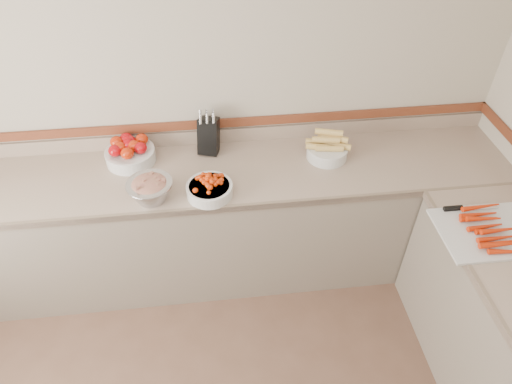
{
  "coord_description": "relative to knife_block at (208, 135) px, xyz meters",
  "views": [
    {
      "loc": [
        0.13,
        -0.53,
        2.69
      ],
      "look_at": [
        0.35,
        1.35,
        1.0
      ],
      "focal_mm": 32.0,
      "sensor_mm": 36.0,
      "label": 1
    }
  ],
  "objects": [
    {
      "name": "cherry_tomato_bowl",
      "position": [
        -0.02,
        -0.43,
        -0.07
      ],
      "size": [
        0.27,
        0.27,
        0.15
      ],
      "color": "silver",
      "rests_on": "counter_back"
    },
    {
      "name": "back_wall",
      "position": [
        -0.11,
        0.1,
        0.28
      ],
      "size": [
        4.0,
        0.0,
        4.0
      ],
      "primitive_type": "plane",
      "rotation": [
        1.57,
        0.0,
        0.0
      ],
      "color": "#AEA390",
      "rests_on": "ground_plane"
    },
    {
      "name": "tomato_bowl",
      "position": [
        -0.5,
        -0.05,
        -0.05
      ],
      "size": [
        0.31,
        0.31,
        0.15
      ],
      "color": "silver",
      "rests_on": "counter_back"
    },
    {
      "name": "corn_bowl",
      "position": [
        0.75,
        -0.15,
        -0.06
      ],
      "size": [
        0.29,
        0.26,
        0.19
      ],
      "color": "silver",
      "rests_on": "counter_back"
    },
    {
      "name": "counter_back",
      "position": [
        -0.11,
        -0.22,
        -0.57
      ],
      "size": [
        4.0,
        0.65,
        1.08
      ],
      "color": "gray",
      "rests_on": "ground_plane"
    },
    {
      "name": "rhubarb_bowl",
      "position": [
        -0.35,
        -0.43,
        -0.05
      ],
      "size": [
        0.27,
        0.27,
        0.15
      ],
      "color": "#B2B2BA",
      "rests_on": "counter_back"
    },
    {
      "name": "knife_block",
      "position": [
        0.0,
        0.0,
        0.0
      ],
      "size": [
        0.16,
        0.18,
        0.31
      ],
      "color": "black",
      "rests_on": "counter_back"
    },
    {
      "name": "cutting_board",
      "position": [
        1.44,
        -0.91,
        -0.1
      ],
      "size": [
        0.51,
        0.4,
        0.07
      ],
      "color": "beige",
      "rests_on": "counter_right"
    }
  ]
}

